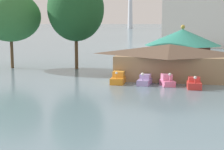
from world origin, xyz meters
TOP-DOWN VIEW (x-y plane):
  - pedal_boat_orange at (3.27, 36.63)m, footprint 1.59×2.88m
  - pedal_boat_lavender at (6.52, 36.58)m, footprint 1.68×2.95m
  - pedal_boat_pink at (9.16, 36.36)m, footprint 2.07×2.76m
  - pedal_boat_red at (12.21, 34.97)m, footprint 1.64×2.34m
  - boathouse at (9.19, 41.67)m, footprint 14.64×9.16m
  - green_roof_pavilion at (10.81, 54.56)m, footprint 12.45×12.45m
  - shoreline_tree_tall_left at (-16.04, 47.46)m, footprint 9.59×9.59m
  - shoreline_tree_mid at (-5.59, 48.57)m, footprint 8.79×8.79m

SIDE VIEW (x-z plane):
  - pedal_boat_lavender at x=6.52m, z-range -0.30..1.27m
  - pedal_boat_red at x=12.21m, z-range -0.25..1.29m
  - pedal_boat_pink at x=9.16m, z-range -0.29..1.34m
  - pedal_boat_orange at x=3.27m, z-range -0.24..1.37m
  - boathouse at x=9.19m, z-range 0.11..4.62m
  - green_roof_pavilion at x=10.81m, z-range 0.15..7.06m
  - shoreline_tree_tall_left at x=-16.04m, z-range 2.12..14.17m
  - shoreline_tree_mid at x=-5.59m, z-range 2.17..16.53m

